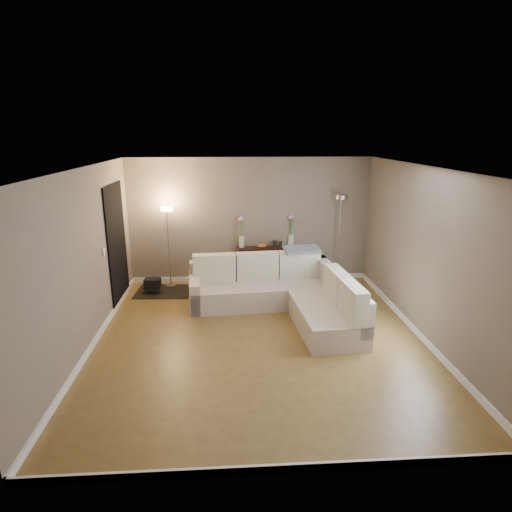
{
  "coord_description": "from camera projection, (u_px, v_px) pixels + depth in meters",
  "views": [
    {
      "loc": [
        -0.45,
        -5.99,
        3.07
      ],
      "look_at": [
        0.0,
        0.8,
        1.1
      ],
      "focal_mm": 30.0,
      "sensor_mm": 36.0,
      "label": 1
    }
  ],
  "objects": [
    {
      "name": "baseboard_front",
      "position": [
        281.0,
        469.0,
        3.99
      ],
      "size": [
        5.0,
        0.03,
        0.1
      ],
      "primitive_type": "cube",
      "color": "white",
      "rests_on": "ground"
    },
    {
      "name": "wall_left",
      "position": [
        85.0,
        261.0,
        6.1
      ],
      "size": [
        0.02,
        5.5,
        2.6
      ],
      "primitive_type": "cube",
      "color": "#776A5C",
      "rests_on": "ground"
    },
    {
      "name": "console_table",
      "position": [
        263.0,
        262.0,
        9.06
      ],
      "size": [
        1.26,
        0.45,
        0.76
      ],
      "color": "black",
      "rests_on": "floor"
    },
    {
      "name": "floor_lamp_unlit",
      "position": [
        340.0,
        221.0,
        8.82
      ],
      "size": [
        0.3,
        0.3,
        1.85
      ],
      "color": "silver",
      "rests_on": "floor"
    },
    {
      "name": "doorway",
      "position": [
        117.0,
        245.0,
        7.79
      ],
      "size": [
        0.02,
        1.2,
        2.2
      ],
      "primitive_type": "cube",
      "color": "black",
      "rests_on": "ground"
    },
    {
      "name": "floor",
      "position": [
        259.0,
        339.0,
        6.62
      ],
      "size": [
        5.0,
        5.5,
        0.01
      ],
      "primitive_type": "cube",
      "color": "brown",
      "rests_on": "ground"
    },
    {
      "name": "baseboard_back",
      "position": [
        250.0,
        278.0,
        9.23
      ],
      "size": [
        5.0,
        0.03,
        0.1
      ],
      "primitive_type": "cube",
      "color": "white",
      "rests_on": "ground"
    },
    {
      "name": "wall_right",
      "position": [
        426.0,
        255.0,
        6.42
      ],
      "size": [
        0.02,
        5.5,
        2.6
      ],
      "primitive_type": "cube",
      "color": "#776A5C",
      "rests_on": "ground"
    },
    {
      "name": "wall_back",
      "position": [
        250.0,
        221.0,
        8.91
      ],
      "size": [
        5.0,
        0.02,
        2.6
      ],
      "primitive_type": "cube",
      "color": "#776A5C",
      "rests_on": "ground"
    },
    {
      "name": "throw_blanket",
      "position": [
        302.0,
        249.0,
        8.06
      ],
      "size": [
        0.71,
        0.47,
        0.09
      ],
      "primitive_type": "cube",
      "rotation": [
        0.1,
        0.0,
        0.13
      ],
      "color": "slate",
      "rests_on": "sectional_sofa"
    },
    {
      "name": "leaning_mirror",
      "position": [
        265.0,
        228.0,
        9.03
      ],
      "size": [
        0.87,
        0.13,
        0.68
      ],
      "color": "black",
      "rests_on": "console_table"
    },
    {
      "name": "baseboard_left",
      "position": [
        95.0,
        340.0,
        6.45
      ],
      "size": [
        0.03,
        5.5,
        0.1
      ],
      "primitive_type": "cube",
      "color": "white",
      "rests_on": "ground"
    },
    {
      "name": "charcoal_rug",
      "position": [
        164.0,
        291.0,
        8.56
      ],
      "size": [
        1.12,
        0.87,
        0.01
      ],
      "primitive_type": "cube",
      "rotation": [
        0.0,
        0.0,
        -0.06
      ],
      "color": "black",
      "rests_on": "floor"
    },
    {
      "name": "baseboard_right",
      "position": [
        416.0,
        331.0,
        6.76
      ],
      "size": [
        0.03,
        5.5,
        0.1
      ],
      "primitive_type": "cube",
      "color": "white",
      "rests_on": "ground"
    },
    {
      "name": "wall_front",
      "position": [
        284.0,
        350.0,
        3.62
      ],
      "size": [
        5.0,
        0.02,
        2.6
      ],
      "primitive_type": "cube",
      "color": "#776A5C",
      "rests_on": "ground"
    },
    {
      "name": "flower_vase_left",
      "position": [
        242.0,
        234.0,
        8.82
      ],
      "size": [
        0.15,
        0.12,
        0.65
      ],
      "color": "silver",
      "rests_on": "console_table"
    },
    {
      "name": "flower_vase_right",
      "position": [
        291.0,
        232.0,
        8.99
      ],
      "size": [
        0.15,
        0.12,
        0.65
      ],
      "color": "silver",
      "rests_on": "console_table"
    },
    {
      "name": "table_decor",
      "position": [
        267.0,
        245.0,
        8.94
      ],
      "size": [
        0.53,
        0.13,
        0.12
      ],
      "color": "orange",
      "rests_on": "console_table"
    },
    {
      "name": "ceiling",
      "position": [
        260.0,
        167.0,
        5.9
      ],
      "size": [
        5.0,
        5.5,
        0.01
      ],
      "primitive_type": "cube",
      "color": "white",
      "rests_on": "ground"
    },
    {
      "name": "switch_plate",
      "position": [
        104.0,
        252.0,
        6.95
      ],
      "size": [
        0.02,
        0.08,
        0.12
      ],
      "primitive_type": "cube",
      "color": "white",
      "rests_on": "ground"
    },
    {
      "name": "sectional_sofa",
      "position": [
        284.0,
        293.0,
        7.55
      ],
      "size": [
        2.8,
        2.57,
        0.92
      ],
      "color": "beige",
      "rests_on": "floor"
    },
    {
      "name": "black_bag",
      "position": [
        152.0,
        284.0,
        8.42
      ],
      "size": [
        0.32,
        0.23,
        0.2
      ],
      "primitive_type": "cube",
      "rotation": [
        0.0,
        0.0,
        -0.06
      ],
      "color": "black",
      "rests_on": "charcoal_rug"
    },
    {
      "name": "floor_lamp_lit",
      "position": [
        168.0,
        231.0,
        8.54
      ],
      "size": [
        0.25,
        0.25,
        1.65
      ],
      "color": "silver",
      "rests_on": "floor"
    }
  ]
}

